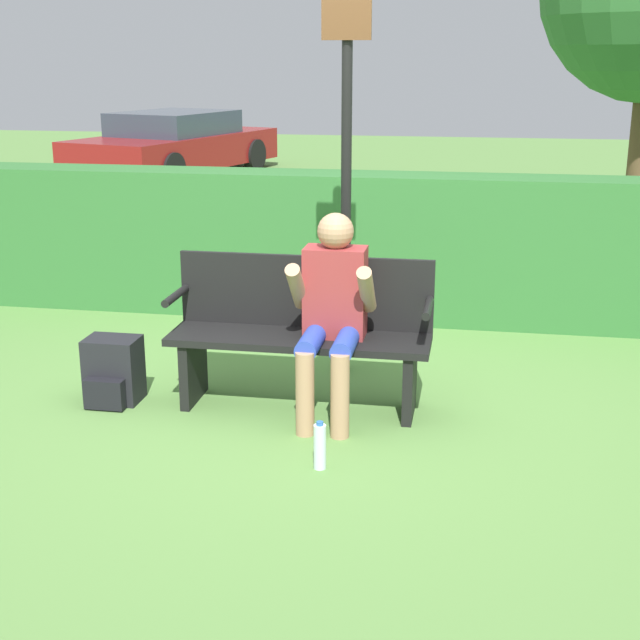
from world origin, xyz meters
name	(u,v)px	position (x,y,z in m)	size (l,w,h in m)	color
ground_plane	(300,407)	(0.00, 0.00, 0.00)	(40.00, 40.00, 0.00)	#5B8942
hedge_back	(349,246)	(0.00, 2.12, 0.61)	(12.00, 0.51, 1.21)	#337033
park_bench	(301,332)	(0.00, 0.07, 0.48)	(1.63, 0.45, 0.94)	black
person_seated	(332,306)	(0.22, -0.06, 0.69)	(0.51, 0.62, 1.24)	#993333
backpack	(113,372)	(-1.20, -0.11, 0.20)	(0.34, 0.33, 0.42)	black
water_bottle	(320,446)	(0.28, -0.84, 0.13)	(0.07, 0.07, 0.27)	silver
signpost	(346,167)	(0.18, 0.73, 1.43)	(0.32, 0.09, 2.55)	black
parked_car	(175,145)	(-4.51, 10.76, 0.57)	(3.02, 4.73, 1.17)	maroon
litter_crumple	(341,430)	(0.33, -0.39, 0.04)	(0.07, 0.07, 0.07)	silver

